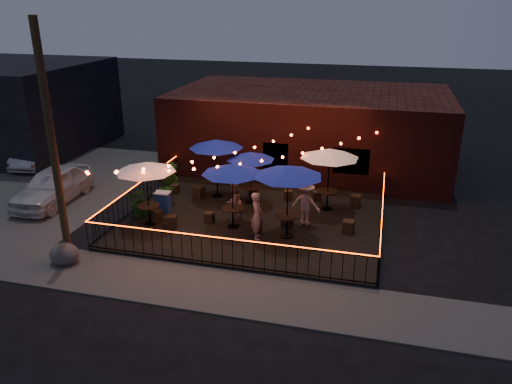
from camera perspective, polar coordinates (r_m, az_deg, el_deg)
ground at (r=18.53m, az=-1.89°, el=-5.87°), size 110.00×110.00×0.00m
patio at (r=20.23m, az=-0.30°, el=-3.19°), size 10.00×8.00×0.15m
sidewalk at (r=15.83m, az=-5.27°, el=-10.96°), size 18.00×2.50×0.05m
parking_lot at (r=27.26m, az=-24.29°, el=1.28°), size 11.00×12.00×0.02m
brick_building at (r=26.84m, az=6.20°, el=7.22°), size 14.00×8.00×4.00m
utility_pole at (r=17.23m, az=-22.21°, el=4.72°), size 0.26×0.26×8.00m
fence_front at (r=16.53m, az=-3.88°, el=-6.86°), size 10.00×0.04×1.04m
fence_left at (r=21.73m, az=-13.15°, el=-0.32°), size 0.04×8.00×1.04m
fence_right at (r=19.42m, az=14.13°, el=-3.04°), size 0.04×8.00×1.04m
festoon_lights at (r=19.35m, az=-3.43°, el=3.38°), size 10.02×8.72×1.32m
cafe_table_0 at (r=19.29m, az=-12.52°, el=2.72°), size 2.81×2.81×2.55m
cafe_table_1 at (r=21.73m, az=-4.58°, el=5.43°), size 3.06×3.06×2.62m
cafe_table_2 at (r=18.61m, az=-2.75°, el=2.55°), size 2.95×2.95×2.55m
cafe_table_3 at (r=21.03m, az=-0.63°, el=4.07°), size 2.65×2.65×2.28m
cafe_table_4 at (r=17.76m, az=3.70°, el=2.30°), size 3.07×3.07×2.78m
cafe_table_5 at (r=20.43m, az=8.43°, el=4.30°), size 3.05×3.05×2.65m
bistro_chair_0 at (r=20.15m, az=-11.39°, el=-2.74°), size 0.44×0.44×0.48m
bistro_chair_1 at (r=19.63m, az=-9.64°, el=-3.33°), size 0.48×0.48×0.46m
bistro_chair_2 at (r=23.00m, az=-9.25°, el=0.36°), size 0.37×0.37×0.41m
bistro_chair_3 at (r=22.32m, az=-6.54°, el=-0.02°), size 0.51×0.51×0.50m
bistro_chair_4 at (r=19.86m, az=-5.34°, el=-2.89°), size 0.35×0.35×0.40m
bistro_chair_5 at (r=18.86m, az=-0.11°, el=-3.96°), size 0.46×0.46×0.52m
bistro_chair_6 at (r=22.19m, az=-0.35°, el=-0.10°), size 0.41×0.41×0.43m
bistro_chair_7 at (r=22.01m, az=3.71°, el=-0.34°), size 0.44×0.44×0.42m
bistro_chair_8 at (r=19.47m, az=3.57°, el=-3.27°), size 0.47×0.47×0.45m
bistro_chair_9 at (r=19.21m, az=10.50°, el=-3.91°), size 0.45×0.45×0.48m
bistro_chair_10 at (r=22.03m, az=6.93°, el=-0.43°), size 0.48×0.48×0.43m
bistro_chair_11 at (r=21.66m, az=11.30°, el=-0.99°), size 0.43×0.43×0.50m
patron_a at (r=18.16m, az=0.12°, el=-2.73°), size 0.60×0.76×1.82m
patron_b at (r=19.84m, az=-2.54°, el=-1.07°), size 0.84×0.92×1.53m
patron_c at (r=19.40m, az=5.74°, el=-1.29°), size 1.26×0.88×1.78m
potted_shrub_a at (r=20.69m, az=-12.91°, el=-0.93°), size 1.52×1.43×1.35m
potted_shrub_b at (r=21.77m, az=-10.06°, el=0.57°), size 0.90×0.78×1.46m
potted_shrub_c at (r=23.48m, az=-9.73°, el=1.84°), size 0.86×0.86×1.22m
cooler at (r=21.04m, az=-10.61°, el=-1.08°), size 0.66×0.49×0.85m
boulder at (r=18.18m, az=-21.07°, el=-6.65°), size 1.20×1.13×0.74m
car_white at (r=23.63m, az=-22.22°, el=0.67°), size 2.02×4.60×1.54m
car_silver at (r=29.43m, az=-23.41°, el=4.21°), size 2.15×4.43×1.40m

